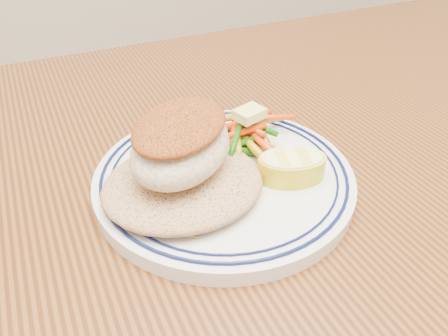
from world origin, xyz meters
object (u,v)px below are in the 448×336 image
(vegetable_pile, at_px, (245,133))
(plate, at_px, (224,177))
(dining_table, at_px, (209,300))
(fish_fillet, at_px, (181,142))
(lemon_wedge, at_px, (292,166))
(rice_pilaf, at_px, (183,181))

(vegetable_pile, bearing_deg, plate, -138.96)
(dining_table, bearing_deg, plate, 50.48)
(plate, relative_size, vegetable_pile, 2.25)
(dining_table, relative_size, fish_fillet, 11.48)
(vegetable_pile, xyz_separation_m, lemon_wedge, (0.01, -0.07, -0.00))
(vegetable_pile, height_order, lemon_wedge, vegetable_pile)
(plate, xyz_separation_m, rice_pilaf, (-0.05, -0.01, 0.02))
(dining_table, relative_size, plate, 6.17)
(rice_pilaf, bearing_deg, plate, 15.51)
(dining_table, bearing_deg, vegetable_pile, 46.13)
(rice_pilaf, xyz_separation_m, lemon_wedge, (0.10, -0.02, -0.00))
(rice_pilaf, bearing_deg, dining_table, -80.34)
(dining_table, bearing_deg, lemon_wedge, 8.71)
(plate, distance_m, vegetable_pile, 0.06)
(plate, bearing_deg, vegetable_pile, 41.04)
(rice_pilaf, bearing_deg, vegetable_pile, 29.04)
(dining_table, relative_size, lemon_wedge, 20.86)
(dining_table, xyz_separation_m, rice_pilaf, (-0.01, 0.03, 0.13))
(fish_fillet, xyz_separation_m, lemon_wedge, (0.09, -0.03, -0.03))
(dining_table, height_order, fish_fillet, fish_fillet)
(dining_table, bearing_deg, rice_pilaf, 99.66)
(plate, bearing_deg, lemon_wedge, -32.85)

